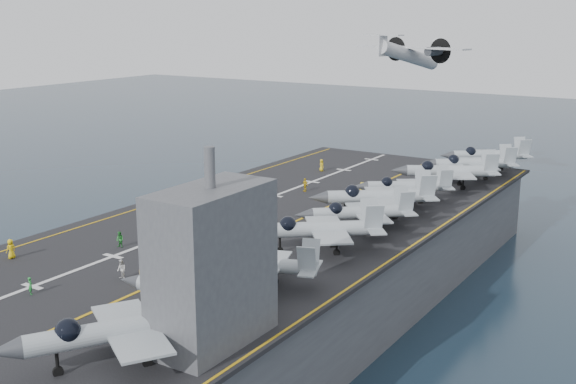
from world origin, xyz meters
The scene contains 30 objects.
ground centered at (0.00, 0.00, 0.00)m, with size 500.00×500.00×0.00m, color #142135.
hull centered at (0.00, 0.00, 5.00)m, with size 36.00×90.00×10.00m, color #56595E.
flight_deck centered at (0.00, 0.00, 10.20)m, with size 38.00×92.00×0.40m, color black.
foul_line centered at (3.00, 0.00, 10.42)m, with size 0.35×90.00×0.02m, color gold.
landing_centerline centered at (-6.00, 0.00, 10.42)m, with size 0.50×90.00×0.02m, color silver.
deck_edge_port centered at (-17.00, 0.00, 10.42)m, with size 0.25×90.00×0.02m, color gold.
deck_edge_stbd centered at (18.50, 0.00, 10.42)m, with size 0.25×90.00×0.02m, color gold.
island_superstructure centered at (15.00, -30.00, 17.90)m, with size 5.00×10.00×15.00m, color #56595E, non-canonical shape.
fighter_jet_0 centered at (11.52, -36.33, 13.08)m, with size 16.92×18.56×5.36m, color #91989F, non-canonical shape.
fighter_jet_1 centered at (10.88, -26.80, 12.68)m, with size 14.68×11.30×4.56m, color gray, non-canonical shape.
fighter_jet_2 centered at (11.29, -18.85, 12.66)m, with size 15.16×12.51×4.52m, color gray, non-canonical shape.
fighter_jet_3 centered at (11.10, -7.26, 13.02)m, with size 18.07×17.25×5.24m, color #9FA6B0, non-canonical shape.
fighter_jet_4 centered at (11.45, 1.61, 12.78)m, with size 16.33×15.98×4.77m, color #9CA6AD, non-canonical shape.
fighter_jet_5 centered at (10.50, 8.42, 13.10)m, with size 18.64×17.67×5.40m, color #98A3A9, non-canonical shape.
fighter_jet_6 centered at (10.64, 16.90, 12.67)m, with size 15.70×14.60×4.54m, color #9FA6AE, non-canonical shape.
fighter_jet_7 centered at (12.50, 27.60, 13.01)m, with size 18.04×16.27×5.22m, color #949CA3, non-canonical shape.
fighter_jet_8 centered at (13.36, 35.15, 12.88)m, with size 17.17×16.12×4.97m, color #A0AAB1, non-canonical shape.
tow_cart_a centered at (2.55, -23.48, 11.00)m, with size 2.23×1.70×1.20m, color yellow, non-canonical shape.
tow_cart_b centered at (5.27, 1.98, 10.97)m, with size 1.91×1.25×1.15m, color gold, non-canonical shape.
tow_cart_c centered at (3.91, 18.51, 11.04)m, with size 2.47×2.02×1.28m, color yellow, non-canonical shape.
crew_1 centered at (-6.34, -12.84, 11.32)m, with size 1.32×1.17×1.83m, color #268C33.
crew_2 centered at (-7.52, -17.45, 11.27)m, with size 1.04×0.70×1.73m, color green.
crew_3 centered at (-15.06, 5.71, 11.34)m, with size 1.26×0.96×1.89m, color #2A8D2F.
crew_4 centered at (-3.87, 14.49, 11.35)m, with size 1.30×1.05×1.89m, color yellow.
crew_5 centered at (-8.59, 27.34, 11.35)m, with size 1.37×1.24×1.91m, color yellow.
crew_6 centered at (-4.57, -31.26, 11.20)m, with size 1.16×1.05×1.61m, color #248F36.
crew_7 centered at (-0.46, -24.25, 11.36)m, with size 1.35×1.12×1.92m, color silver.
transport_plane centered at (-6.21, 54.49, 27.23)m, with size 27.89×22.19×5.81m, color silver, non-canonical shape.
fighter_jet_9 centered at (13.36, 43.00, 12.88)m, with size 17.17×16.12×4.97m, color #A0AAB1, non-canonical shape.
crew_8 centered at (-14.25, -25.97, 11.42)m, with size 0.91×1.28×2.03m, color yellow.
Camera 1 is at (46.80, -69.52, 34.55)m, focal length 45.00 mm.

